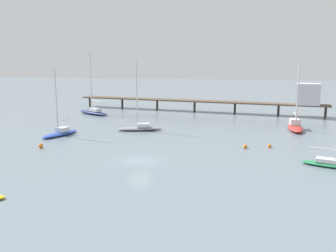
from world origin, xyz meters
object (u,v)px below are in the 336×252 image
at_px(sailboat_gray, 140,127).
at_px(pier, 259,97).
at_px(sailboat_blue, 60,132).
at_px(mooring_buoy_far, 270,146).
at_px(mooring_buoy_mid, 245,146).
at_px(mooring_buoy_inner, 41,146).
at_px(sailboat_navy, 94,111).
at_px(sailboat_green, 332,162).
at_px(sailboat_red, 295,126).

bearing_deg(sailboat_gray, pier, 49.68).
height_order(sailboat_blue, mooring_buoy_far, sailboat_blue).
distance_m(sailboat_blue, mooring_buoy_mid, 28.92).
bearing_deg(mooring_buoy_inner, mooring_buoy_far, 12.97).
xyz_separation_m(pier, sailboat_navy, (-35.69, -7.79, -3.11)).
distance_m(pier, mooring_buoy_mid, 33.28).
bearing_deg(mooring_buoy_inner, sailboat_gray, 58.05).
relative_size(sailboat_blue, sailboat_green, 1.19).
bearing_deg(sailboat_navy, sailboat_blue, -78.89).
bearing_deg(mooring_buoy_mid, sailboat_gray, 152.35).
height_order(sailboat_gray, mooring_buoy_inner, sailboat_gray).
distance_m(sailboat_red, mooring_buoy_far, 15.18).
height_order(sailboat_red, mooring_buoy_far, sailboat_red).
bearing_deg(sailboat_red, sailboat_green, -86.47).
relative_size(sailboat_navy, mooring_buoy_far, 26.83).
relative_size(sailboat_navy, mooring_buoy_inner, 21.99).
height_order(pier, mooring_buoy_far, pier).
height_order(pier, sailboat_gray, sailboat_gray).
xyz_separation_m(sailboat_blue, mooring_buoy_far, (32.05, -1.24, -0.36)).
relative_size(sailboat_red, sailboat_navy, 0.81).
bearing_deg(sailboat_gray, mooring_buoy_far, -21.23).
relative_size(mooring_buoy_far, mooring_buoy_inner, 0.82).
xyz_separation_m(pier, mooring_buoy_far, (0.85, -31.85, -3.62)).
xyz_separation_m(sailboat_red, mooring_buoy_mid, (-8.15, -15.49, -0.46)).
relative_size(sailboat_gray, sailboat_green, 1.33).
bearing_deg(sailboat_red, pier, 108.23).
xyz_separation_m(sailboat_navy, mooring_buoy_far, (36.53, -24.06, -0.51)).
bearing_deg(sailboat_green, mooring_buoy_inner, 178.53).
distance_m(sailboat_red, sailboat_gray, 26.62).
relative_size(pier, sailboat_blue, 5.63).
distance_m(sailboat_blue, sailboat_gray, 13.06).
height_order(mooring_buoy_far, mooring_buoy_inner, mooring_buoy_inner).
height_order(sailboat_green, mooring_buoy_inner, sailboat_green).
xyz_separation_m(pier, sailboat_blue, (-31.21, -30.61, -3.26)).
bearing_deg(mooring_buoy_mid, pier, 85.86).
bearing_deg(mooring_buoy_far, sailboat_red, 71.08).
distance_m(sailboat_blue, sailboat_green, 39.43).
distance_m(sailboat_red, sailboat_green, 22.34).
bearing_deg(mooring_buoy_far, sailboat_blue, 177.78).
height_order(sailboat_gray, sailboat_navy, sailboat_navy).
relative_size(sailboat_red, mooring_buoy_inner, 17.88).
bearing_deg(sailboat_navy, mooring_buoy_far, -33.37).
xyz_separation_m(sailboat_blue, mooring_buoy_mid, (28.82, -2.38, -0.34)).
bearing_deg(mooring_buoy_inner, sailboat_navy, 101.15).
height_order(sailboat_gray, mooring_buoy_mid, sailboat_gray).
height_order(sailboat_green, mooring_buoy_far, sailboat_green).
xyz_separation_m(sailboat_green, mooring_buoy_mid, (-9.52, 6.80, -0.24)).
xyz_separation_m(sailboat_navy, mooring_buoy_inner, (6.12, -31.07, -0.46)).
bearing_deg(sailboat_gray, sailboat_navy, 134.37).
bearing_deg(pier, sailboat_blue, -135.55).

